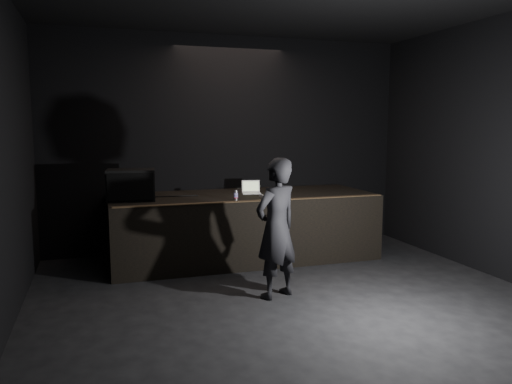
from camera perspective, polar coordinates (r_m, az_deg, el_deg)
The scene contains 11 objects.
ground at distance 5.42m, azimuth 6.88°, elevation -14.66°, with size 7.00×7.00×0.00m, color black.
room_walls at distance 5.02m, azimuth 7.25°, elevation 7.25°, with size 6.10×7.10×3.52m.
stage_riser at distance 7.74m, azimuth -1.51°, elevation -3.94°, with size 4.00×1.50×1.00m, color black.
riser_lip at distance 6.98m, azimuth 0.11°, elevation -0.98°, with size 3.92×0.10×0.01m, color brown.
stage_monitor at distance 7.23m, azimuth -14.09°, elevation 0.79°, with size 0.70×0.55×0.44m.
cable at distance 7.49m, azimuth -10.00°, elevation -0.49°, with size 0.02×0.02×0.88m, color black.
laptop at distance 7.77m, azimuth -0.55°, elevation 0.24°, with size 0.33×0.30×0.19m.
beer_can at distance 7.01m, azimuth -2.33°, elevation -0.38°, with size 0.06×0.06×0.15m.
plastic_cup at distance 7.77m, azimuth -1.86°, elevation 0.18°, with size 0.07×0.07×0.09m, color white.
wii_remote at distance 7.37m, azimuth 0.75°, elevation -0.45°, with size 0.04×0.17×0.03m, color white.
person at distance 5.93m, azimuth 2.35°, elevation -4.17°, with size 0.61×0.40×1.68m, color black.
Camera 1 is at (-2.11, -4.55, 2.05)m, focal length 35.00 mm.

